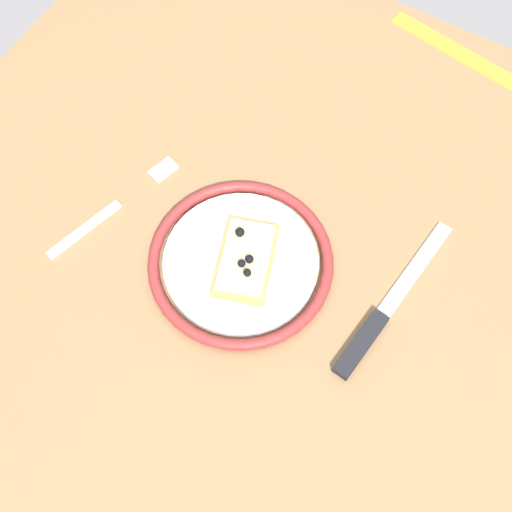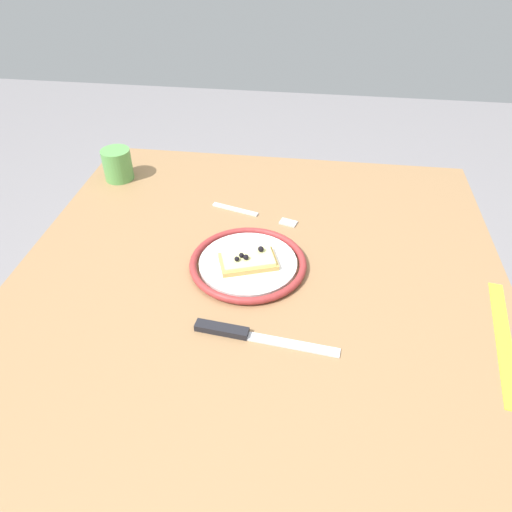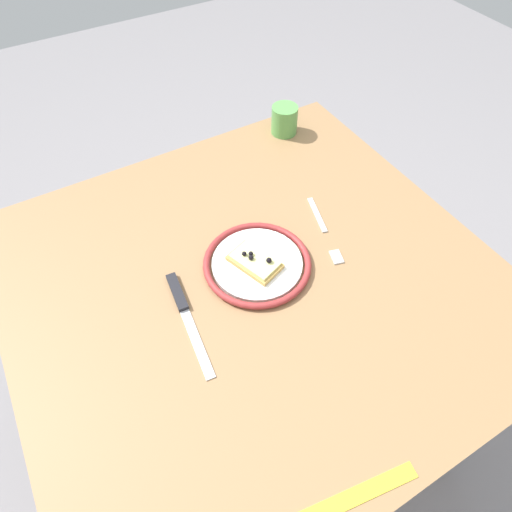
# 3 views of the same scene
# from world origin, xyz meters

# --- Properties ---
(ground_plane) EXTENTS (6.00, 6.00, 0.00)m
(ground_plane) POSITION_xyz_m (0.00, 0.00, 0.00)
(ground_plane) COLOR gray
(dining_table) EXTENTS (0.96, 0.93, 0.73)m
(dining_table) POSITION_xyz_m (0.00, 0.00, 0.64)
(dining_table) COLOR #936D47
(dining_table) RESTS_ON ground_plane
(plate) EXTENTS (0.23, 0.23, 0.02)m
(plate) POSITION_xyz_m (-0.02, -0.02, 0.74)
(plate) COLOR white
(plate) RESTS_ON dining_table
(pizza_slice_near) EXTENTS (0.10, 0.12, 0.03)m
(pizza_slice_near) POSITION_xyz_m (-0.01, -0.02, 0.75)
(pizza_slice_near) COLOR tan
(pizza_slice_near) RESTS_ON plate
(knife) EXTENTS (0.05, 0.24, 0.01)m
(knife) POSITION_xyz_m (0.16, -0.01, 0.73)
(knife) COLOR silver
(knife) RESTS_ON dining_table
(fork) EXTENTS (0.07, 0.20, 0.00)m
(fork) POSITION_xyz_m (-0.20, -0.03, 0.73)
(fork) COLOR silver
(fork) RESTS_ON dining_table
(cup) EXTENTS (0.07, 0.07, 0.08)m
(cup) POSITION_xyz_m (-0.32, -0.39, 0.77)
(cup) COLOR #599E4C
(cup) RESTS_ON dining_table
(measuring_tape) EXTENTS (0.28, 0.07, 0.00)m
(measuring_tape) POSITION_xyz_m (0.11, 0.42, 0.73)
(measuring_tape) COLOR yellow
(measuring_tape) RESTS_ON dining_table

